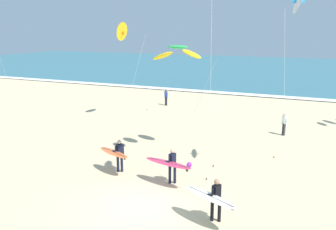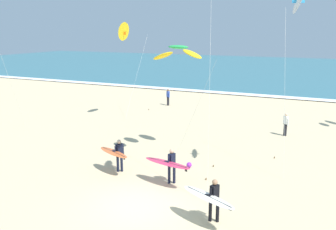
% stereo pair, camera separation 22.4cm
% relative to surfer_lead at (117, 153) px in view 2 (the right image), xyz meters
% --- Properties ---
extents(ground_plane, '(160.00, 160.00, 0.00)m').
position_rel_surfer_lead_xyz_m(ground_plane, '(2.64, -2.60, -1.05)').
color(ground_plane, '#D1BA8E').
extents(ocean_water, '(160.00, 60.00, 0.08)m').
position_rel_surfer_lead_xyz_m(ocean_water, '(2.64, 54.53, -1.01)').
color(ocean_water, '#336B7A').
rests_on(ocean_water, ground).
extents(shoreline_foam, '(160.00, 1.58, 0.01)m').
position_rel_surfer_lead_xyz_m(shoreline_foam, '(2.64, 24.83, -0.96)').
color(shoreline_foam, white).
rests_on(shoreline_foam, ocean_water).
extents(surfer_lead, '(2.17, 1.30, 1.71)m').
position_rel_surfer_lead_xyz_m(surfer_lead, '(0.00, 0.00, 0.00)').
color(surfer_lead, black).
rests_on(surfer_lead, ground).
extents(surfer_trailing, '(2.61, 1.19, 1.71)m').
position_rel_surfer_lead_xyz_m(surfer_trailing, '(3.02, -0.23, 0.01)').
color(surfer_trailing, black).
rests_on(surfer_trailing, ground).
extents(surfer_third, '(2.38, 1.39, 1.71)m').
position_rel_surfer_lead_xyz_m(surfer_third, '(5.84, -2.69, 0.00)').
color(surfer_third, black).
rests_on(surfer_third, ground).
extents(kite_delta_golden_near, '(0.52, 4.40, 7.70)m').
position_rel_surfer_lead_xyz_m(kite_delta_golden_near, '(-5.45, 9.85, 5.92)').
color(kite_delta_golden_near, yellow).
rests_on(kite_delta_golden_near, ground).
extents(kite_arc_emerald_distant, '(3.73, 3.22, 6.28)m').
position_rel_surfer_lead_xyz_m(kite_arc_emerald_distant, '(1.75, 3.76, 4.84)').
color(kite_arc_emerald_distant, yellow).
rests_on(kite_arc_emerald_distant, ground).
extents(bystander_white_top, '(0.38, 0.37, 1.59)m').
position_rel_surfer_lead_xyz_m(bystander_white_top, '(7.01, 10.27, -0.23)').
color(bystander_white_top, black).
rests_on(bystander_white_top, ground).
extents(bystander_blue_top, '(0.42, 0.33, 1.59)m').
position_rel_surfer_lead_xyz_m(bystander_blue_top, '(-4.49, 16.12, -0.23)').
color(bystander_blue_top, black).
rests_on(bystander_blue_top, ground).
extents(beach_ball, '(0.28, 0.28, 0.28)m').
position_rel_surfer_lead_xyz_m(beach_ball, '(3.10, 2.15, -0.91)').
color(beach_ball, purple).
rests_on(beach_ball, ground).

